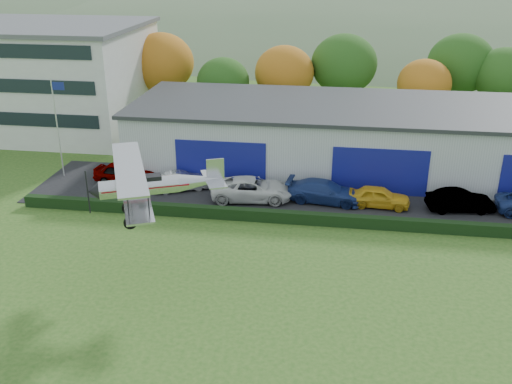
# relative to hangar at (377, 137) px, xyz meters

# --- Properties ---
(apron) EXTENTS (48.00, 9.00, 0.05)m
(apron) POSITION_rel_hangar_xyz_m (-2.00, -6.98, -2.63)
(apron) COLOR black
(apron) RESTS_ON ground
(hedge) EXTENTS (46.00, 0.60, 0.80)m
(hedge) POSITION_rel_hangar_xyz_m (-2.00, -11.78, -2.26)
(hedge) COLOR black
(hedge) RESTS_ON ground
(hangar) EXTENTS (40.60, 12.60, 5.30)m
(hangar) POSITION_rel_hangar_xyz_m (0.00, 0.00, 0.00)
(hangar) COLOR #B2B7BC
(hangar) RESTS_ON ground
(office_block) EXTENTS (20.60, 15.60, 10.40)m
(office_block) POSITION_rel_hangar_xyz_m (-33.00, 7.02, 2.56)
(office_block) COLOR silver
(office_block) RESTS_ON ground
(flagpole) EXTENTS (1.05, 0.10, 8.00)m
(flagpole) POSITION_rel_hangar_xyz_m (-24.88, -5.98, 2.13)
(flagpole) COLOR silver
(flagpole) RESTS_ON ground
(tree_belt) EXTENTS (75.70, 13.22, 10.12)m
(tree_belt) POSITION_rel_hangar_xyz_m (-4.15, 12.64, 2.95)
(tree_belt) COLOR #3D2614
(tree_belt) RESTS_ON ground
(distant_hills) EXTENTS (430.00, 196.00, 56.00)m
(distant_hills) POSITION_rel_hangar_xyz_m (-9.38, 112.02, -15.70)
(distant_hills) COLOR #4C6642
(distant_hills) RESTS_ON ground
(car_0) EXTENTS (5.01, 2.44, 1.65)m
(car_0) POSITION_rel_hangar_xyz_m (-19.51, -6.73, -1.78)
(car_0) COLOR gray
(car_0) RESTS_ON apron
(car_1) EXTENTS (4.48, 3.06, 1.40)m
(car_1) POSITION_rel_hangar_xyz_m (-14.80, -7.41, -1.91)
(car_1) COLOR silver
(car_1) RESTS_ON apron
(car_2) EXTENTS (6.21, 3.40, 1.65)m
(car_2) POSITION_rel_hangar_xyz_m (-9.19, -8.41, -1.78)
(car_2) COLOR silver
(car_2) RESTS_ON apron
(car_3) EXTENTS (5.69, 2.83, 1.59)m
(car_3) POSITION_rel_hangar_xyz_m (-3.93, -8.02, -1.81)
(car_3) COLOR navy
(car_3) RESTS_ON apron
(car_4) EXTENTS (4.43, 2.01, 1.47)m
(car_4) POSITION_rel_hangar_xyz_m (-0.06, -8.30, -1.87)
(car_4) COLOR gold
(car_4) RESTS_ON apron
(car_5) EXTENTS (4.75, 2.17, 1.51)m
(car_5) POSITION_rel_hangar_xyz_m (5.51, -8.23, -1.85)
(car_5) COLOR gray
(car_5) RESTS_ON apron
(biplane) EXTENTS (7.33, 8.08, 3.09)m
(biplane) POSITION_rel_hangar_xyz_m (-12.80, -19.64, 2.93)
(biplane) COLOR #BBBBC2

